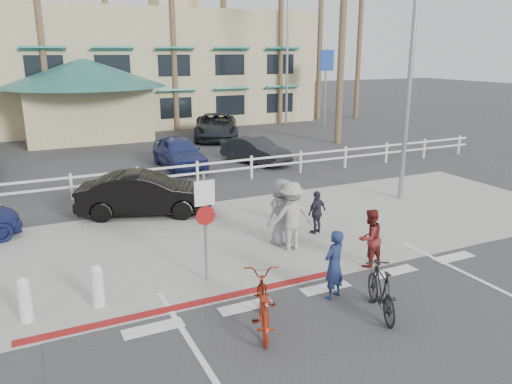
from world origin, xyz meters
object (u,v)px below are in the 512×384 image
bike_red (263,303)px  bike_black (381,290)px  sign_post (205,222)px  car_white_sedan (145,194)px

bike_red → bike_black: size_ratio=1.15×
bike_red → sign_post: bearing=-60.9°
bike_red → bike_black: bearing=-170.4°
sign_post → car_white_sedan: 5.52m
bike_black → car_white_sedan: (-2.77, 8.51, 0.19)m
sign_post → car_white_sedan: size_ratio=0.67×
bike_black → car_white_sedan: car_white_sedan is taller
bike_red → car_white_sedan: (-0.35, 7.92, 0.18)m
sign_post → car_white_sedan: (-0.09, 5.47, -0.74)m
bike_red → bike_black: (2.42, -0.58, -0.00)m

